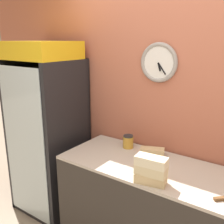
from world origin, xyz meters
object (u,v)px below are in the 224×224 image
object	(u,v)px
sandwich_stack_bottom	(151,179)
condiment_jar	(128,142)
sandwich_stack_middle	(151,170)
sandwich_stack_top	(151,161)
sandwich_flat_left	(152,152)
beverage_cooler	(50,121)

from	to	relation	value
sandwich_stack_bottom	condiment_jar	bearing A→B (deg)	136.01
sandwich_stack_middle	sandwich_stack_top	xyz separation A→B (m)	(0.00, 0.00, 0.07)
sandwich_stack_middle	sandwich_stack_top	distance (m)	0.07
sandwich_stack_top	sandwich_flat_left	xyz separation A→B (m)	(-0.20, 0.43, -0.14)
sandwich_stack_bottom	sandwich_flat_left	size ratio (longest dim) A/B	1.04
sandwich_stack_top	condiment_jar	distance (m)	0.67
sandwich_stack_middle	beverage_cooler	bearing A→B (deg)	167.22
condiment_jar	sandwich_stack_bottom	bearing A→B (deg)	-43.99
sandwich_stack_bottom	sandwich_flat_left	bearing A→B (deg)	115.31
beverage_cooler	sandwich_stack_top	xyz separation A→B (m)	(1.41, -0.32, 0.04)
sandwich_stack_top	condiment_jar	bearing A→B (deg)	136.01
sandwich_stack_bottom	sandwich_stack_top	size ratio (longest dim) A/B	1.03
sandwich_stack_middle	condiment_jar	size ratio (longest dim) A/B	1.88
sandwich_stack_middle	sandwich_flat_left	world-z (taller)	sandwich_stack_middle
sandwich_flat_left	condiment_jar	size ratio (longest dim) A/B	1.87
beverage_cooler	sandwich_flat_left	bearing A→B (deg)	5.02
sandwich_stack_middle	condiment_jar	world-z (taller)	sandwich_stack_middle
sandwich_flat_left	sandwich_stack_middle	bearing A→B (deg)	-64.69
sandwich_stack_top	sandwich_stack_middle	bearing A→B (deg)	0.00
sandwich_stack_bottom	sandwich_stack_top	world-z (taller)	sandwich_stack_top
sandwich_stack_bottom	sandwich_stack_top	bearing A→B (deg)	0.00
sandwich_stack_middle	sandwich_stack_bottom	bearing A→B (deg)	180.00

